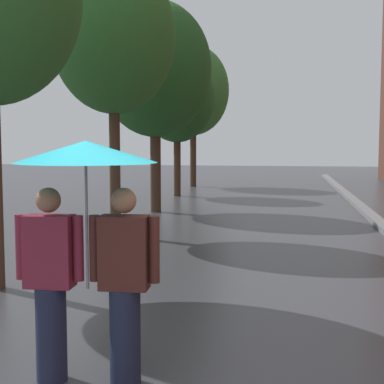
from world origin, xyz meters
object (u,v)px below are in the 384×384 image
Objects in this scene: street_tree_3 at (177,98)px; couple_under_umbrella at (86,219)px; street_tree_1 at (113,37)px; street_tree_4 at (193,91)px; street_tree_2 at (155,69)px.

street_tree_3 is 16.18m from couple_under_umbrella.
couple_under_umbrella is (1.87, -7.24, -2.74)m from street_tree_1.
street_tree_4 is at bearing 90.77° from street_tree_3.
street_tree_3 is (-0.23, 8.67, -0.63)m from street_tree_1.
street_tree_3 reaches higher than couple_under_umbrella.
street_tree_4 is (-0.06, 4.17, 0.58)m from street_tree_3.
street_tree_2 is 0.98× the size of street_tree_4.
street_tree_2 is 8.74m from street_tree_4.
street_tree_2 is 11.78m from couple_under_umbrella.
street_tree_2 is 1.14× the size of street_tree_3.
street_tree_4 is (-0.29, 12.84, -0.05)m from street_tree_1.
street_tree_3 is 4.21m from street_tree_4.
street_tree_1 is 4.11m from street_tree_2.
street_tree_3 is 0.85× the size of street_tree_4.
couple_under_umbrella is at bearing -80.52° from street_tree_2.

